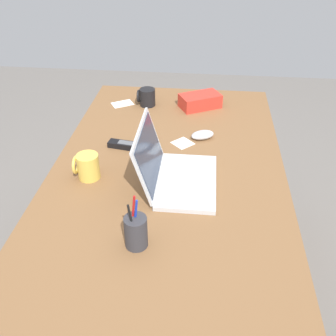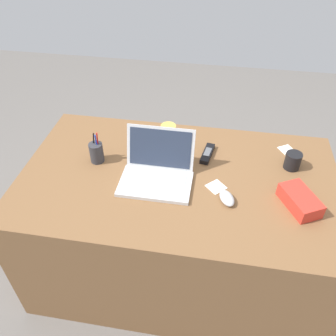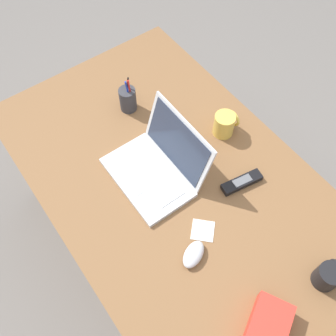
# 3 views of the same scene
# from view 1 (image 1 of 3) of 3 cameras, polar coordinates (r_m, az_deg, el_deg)

# --- Properties ---
(ground_plane) EXTENTS (6.00, 6.00, 0.00)m
(ground_plane) POSITION_cam_1_polar(r_m,az_deg,el_deg) (2.07, 0.01, -17.29)
(ground_plane) COLOR slate
(desk) EXTENTS (1.57, 0.91, 0.75)m
(desk) POSITION_cam_1_polar(r_m,az_deg,el_deg) (1.79, 0.02, -9.82)
(desk) COLOR brown
(desk) RESTS_ON ground
(laptop) EXTENTS (0.34, 0.28, 0.22)m
(laptop) POSITION_cam_1_polar(r_m,az_deg,el_deg) (1.44, 0.96, -0.63)
(laptop) COLOR silver
(laptop) RESTS_ON desk
(computer_mouse) EXTENTS (0.10, 0.12, 0.04)m
(computer_mouse) POSITION_cam_1_polar(r_m,az_deg,el_deg) (1.74, 5.04, 4.82)
(computer_mouse) COLOR silver
(computer_mouse) RESTS_ON desk
(coffee_mug_white) EXTENTS (0.08, 0.09, 0.10)m
(coffee_mug_white) POSITION_cam_1_polar(r_m,az_deg,el_deg) (1.50, -11.64, 0.24)
(coffee_mug_white) COLOR #E0BC4C
(coffee_mug_white) RESTS_ON desk
(coffee_mug_tall) EXTENTS (0.08, 0.09, 0.09)m
(coffee_mug_tall) POSITION_cam_1_polar(r_m,az_deg,el_deg) (2.03, -3.11, 10.24)
(coffee_mug_tall) COLOR black
(coffee_mug_tall) RESTS_ON desk
(cordless_phone) EXTENTS (0.07, 0.17, 0.03)m
(cordless_phone) POSITION_cam_1_polar(r_m,az_deg,el_deg) (1.68, -6.01, 3.29)
(cordless_phone) COLOR black
(cordless_phone) RESTS_ON desk
(pen_holder) EXTENTS (0.07, 0.07, 0.18)m
(pen_holder) POSITION_cam_1_polar(r_m,az_deg,el_deg) (1.19, -4.70, -9.17)
(pen_holder) COLOR #333338
(pen_holder) RESTS_ON desk
(snack_bag) EXTENTS (0.19, 0.23, 0.07)m
(snack_bag) POSITION_cam_1_polar(r_m,az_deg,el_deg) (2.02, 4.68, 9.69)
(snack_bag) COLOR red
(snack_bag) RESTS_ON desk
(paper_note_near_laptop) EXTENTS (0.12, 0.13, 0.00)m
(paper_note_near_laptop) POSITION_cam_1_polar(r_m,az_deg,el_deg) (2.07, -6.63, 9.25)
(paper_note_near_laptop) COLOR white
(paper_note_near_laptop) RESTS_ON desk
(paper_note_left) EXTENTS (0.11, 0.11, 0.00)m
(paper_note_left) POSITION_cam_1_polar(r_m,az_deg,el_deg) (1.71, 2.14, 3.62)
(paper_note_left) COLOR white
(paper_note_left) RESTS_ON desk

